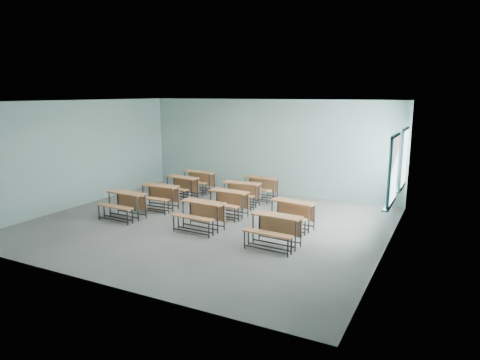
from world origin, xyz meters
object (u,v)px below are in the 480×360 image
Objects in this scene: desk_unit_r1c0 at (158,194)px; desk_unit_r3c0 at (198,178)px; desk_unit_r1c1 at (227,200)px; desk_unit_r2c0 at (180,184)px; desk_unit_r1c2 at (291,211)px; desk_unit_r2c1 at (241,191)px; desk_unit_r0c0 at (124,201)px; desk_unit_r3c1 at (260,185)px; desk_unit_r0c1 at (201,211)px; desk_unit_r0c2 at (275,226)px.

desk_unit_r3c0 is at bearing 92.85° from desk_unit_r1c0.
desk_unit_r2c0 is (-2.34, 1.08, 0.00)m from desk_unit_r1c1.
desk_unit_r1c0 is 4.16m from desk_unit_r1c2.
desk_unit_r2c0 is at bearing 95.25° from desk_unit_r1c0.
desk_unit_r2c1 is at bearing 34.22° from desk_unit_r1c0.
desk_unit_r3c1 is (2.43, 3.66, 0.00)m from desk_unit_r0c0.
desk_unit_r1c2 is 5.02m from desk_unit_r3c0.
desk_unit_r2c1 is at bearing 102.45° from desk_unit_r1c1.
desk_unit_r3c1 is at bearing 32.82° from desk_unit_r2c0.
desk_unit_r1c0 is at bearing -82.86° from desk_unit_r3c0.
desk_unit_r1c2 is at bearing -1.84° from desk_unit_r1c0.
desk_unit_r2c1 is at bearing 153.20° from desk_unit_r1c2.
desk_unit_r0c1 and desk_unit_r2c0 have the same top height.
desk_unit_r1c1 is at bearing -85.25° from desk_unit_r2c1.
desk_unit_r3c0 is 0.97× the size of desk_unit_r3c1.
desk_unit_r1c1 and desk_unit_r1c2 have the same top height.
desk_unit_r2c1 is at bearing 9.21° from desk_unit_r2c0.
desk_unit_r0c0 is 1.00× the size of desk_unit_r0c1.
desk_unit_r1c2 is 1.05× the size of desk_unit_r3c0.
desk_unit_r3c1 is at bearing 92.52° from desk_unit_r0c1.
desk_unit_r0c0 and desk_unit_r3c1 have the same top height.
desk_unit_r1c0 and desk_unit_r3c0 have the same top height.
desk_unit_r3c0 is at bearing 142.97° from desk_unit_r0c2.
desk_unit_r0c0 is 0.99× the size of desk_unit_r2c1.
desk_unit_r0c2 is 1.00× the size of desk_unit_r2c1.
desk_unit_r0c1 is 2.53m from desk_unit_r2c1.
desk_unit_r0c0 is 0.99× the size of desk_unit_r0c2.
desk_unit_r0c1 and desk_unit_r1c2 have the same top height.
desk_unit_r3c0 is (0.06, 3.63, 0.00)m from desk_unit_r0c0.
desk_unit_r2c1 is (2.26, 2.61, 0.00)m from desk_unit_r0c0.
desk_unit_r2c0 is (-4.33, 1.37, 0.00)m from desk_unit_r1c2.
desk_unit_r2c0 is at bearing 90.74° from desk_unit_r0c0.
desk_unit_r2c0 is 1.03× the size of desk_unit_r2c1.
desk_unit_r3c0 is at bearing 157.52° from desk_unit_r1c2.
desk_unit_r1c1 and desk_unit_r3c0 have the same top height.
desk_unit_r3c1 is (-2.11, 3.85, 0.00)m from desk_unit_r0c2.
desk_unit_r1c0 is 0.99× the size of desk_unit_r3c0.
desk_unit_r1c2 is at bearing -37.41° from desk_unit_r2c1.
desk_unit_r2c1 and desk_unit_r3c0 have the same top height.
desk_unit_r0c1 and desk_unit_r3c0 have the same top height.
desk_unit_r1c2 is 4.55m from desk_unit_r2c0.
desk_unit_r3c1 is at bearing 135.68° from desk_unit_r1c2.
desk_unit_r2c0 is at bearing 169.41° from desk_unit_r1c2.
desk_unit_r1c0 is (-4.28, 1.35, 0.00)m from desk_unit_r0c2.
desk_unit_r0c2 is at bearing -33.72° from desk_unit_r1c1.
desk_unit_r0c0 and desk_unit_r1c0 have the same top height.
desk_unit_r0c1 is 1.36m from desk_unit_r1c1.
desk_unit_r2c1 is at bearing -94.17° from desk_unit_r3c1.
desk_unit_r0c0 is 0.96× the size of desk_unit_r2c0.
desk_unit_r0c2 is 3.62m from desk_unit_r2c1.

